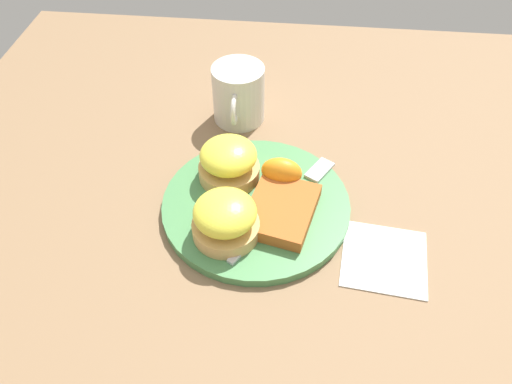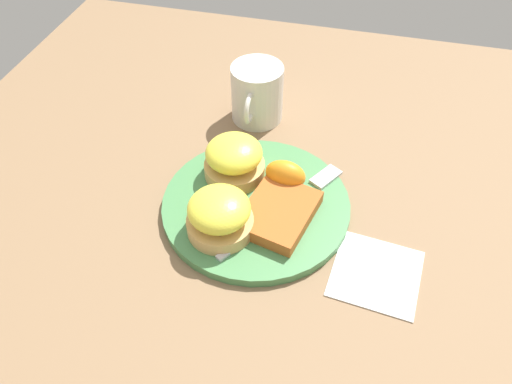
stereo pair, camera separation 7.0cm
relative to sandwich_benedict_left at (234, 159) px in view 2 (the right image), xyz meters
The scene contains 9 objects.
ground_plane 0.08m from the sandwich_benedict_left, 43.55° to the left, with size 1.10×1.10×0.00m, color #846647.
plate 0.08m from the sandwich_benedict_left, 43.55° to the left, with size 0.27×0.27×0.01m, color #47844C.
sandwich_benedict_left is the anchor object (origin of this frame).
sandwich_benedict_right 0.11m from the sandwich_benedict_left, ahead, with size 0.09×0.09×0.06m.
hashbrown_patty 0.11m from the sandwich_benedict_left, 50.26° to the left, with size 0.11×0.09×0.02m, color #B65B25.
orange_wedge 0.08m from the sandwich_benedict_left, 86.32° to the left, with size 0.06×0.04×0.04m, color orange.
fork 0.11m from the sandwich_benedict_left, 65.75° to the left, with size 0.21×0.14×0.00m.
cup 0.16m from the sandwich_benedict_left, behind, with size 0.12×0.09×0.10m.
napkin 0.26m from the sandwich_benedict_left, 61.85° to the left, with size 0.11×0.11×0.00m, color white.
Camera 2 is at (0.47, 0.12, 0.54)m, focal length 35.00 mm.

